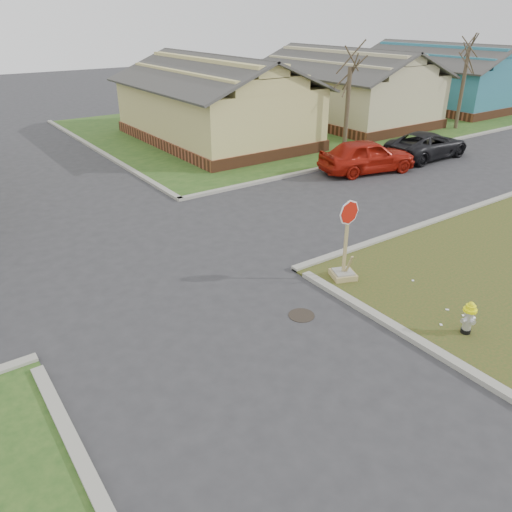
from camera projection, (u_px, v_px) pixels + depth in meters
ground at (213, 336)px, 11.38m from camera, size 120.00×120.00×0.00m
verge_far_right at (348, 114)px, 35.95m from camera, size 37.00×19.00×0.05m
curbs at (128, 257)px, 15.05m from camera, size 80.00×40.00×0.12m
manhole at (301, 315)px, 12.15m from camera, size 0.64×0.64×0.01m
side_house_yellow at (215, 101)px, 27.70m from camera, size 7.60×11.60×4.70m
side_house_tan at (345, 87)px, 32.87m from camera, size 7.60×11.60×4.70m
side_house_teal at (440, 77)px, 38.04m from camera, size 7.60×11.60×4.70m
tree_mid_right at (347, 111)px, 25.16m from camera, size 0.22×0.22×4.20m
tree_far_right at (462, 89)px, 30.42m from camera, size 0.22×0.22×4.76m
fire_hydrant at (469, 316)px, 11.22m from camera, size 0.30×0.30×0.81m
stop_sign at (344, 261)px, 13.58m from camera, size 0.64×0.63×2.27m
red_sedan at (367, 156)px, 22.69m from camera, size 4.77×2.80×1.52m
dark_pickup at (427, 145)px, 25.03m from camera, size 4.70×2.22×1.30m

